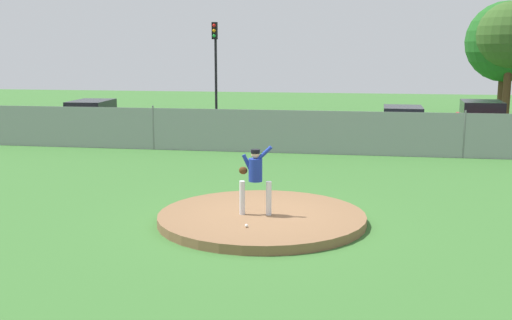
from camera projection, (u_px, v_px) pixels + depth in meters
The scene contains 13 objects.
ground_plane at pixel (290, 173), 20.32m from camera, with size 80.00×80.00×0.00m, color #386B2D.
asphalt_strip at pixel (311, 138), 28.56m from camera, with size 44.00×7.00×0.01m, color #2B2B2D.
pitchers_mound at pixel (262, 218), 14.48m from camera, with size 4.93×4.93×0.21m, color brown.
pitcher_youth at pixel (255, 175), 14.18m from camera, with size 0.80×0.32×1.66m.
baseball at pixel (246, 226), 13.31m from camera, with size 0.07×0.07×0.07m, color white.
chainlink_fence at pixel (302, 132), 24.05m from camera, with size 30.76×0.07×1.82m.
parked_car_silver at pixel (402, 124), 27.69m from camera, with size 2.01×4.25×1.54m.
parked_car_champagne at pixel (92, 118), 29.72m from camera, with size 2.14×4.86×1.65m.
parked_car_red at pixel (481, 122), 27.32m from camera, with size 2.15×4.38×1.82m.
traffic_cone_orange at pixel (337, 126), 31.09m from camera, with size 0.40×0.40×0.55m.
traffic_light_near at pixel (215, 56), 32.94m from camera, with size 0.28×0.46×5.54m.
tree_bushy_near at pixel (511, 36), 34.51m from camera, with size 3.79×3.79×6.79m.
tree_broad_right at pixel (506, 42), 35.85m from camera, with size 4.72×4.72×6.92m.
Camera 1 is at (2.23, -13.83, 4.01)m, focal length 42.79 mm.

